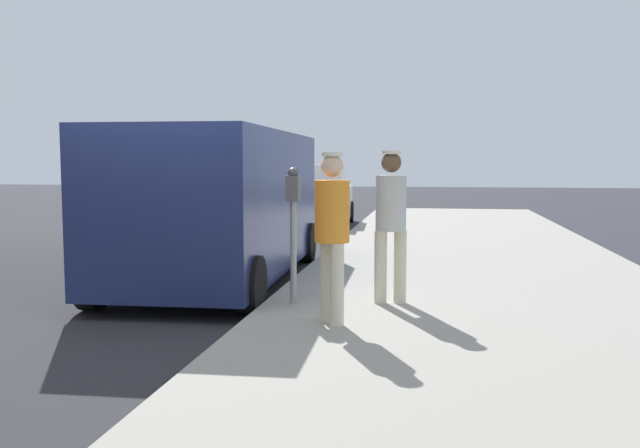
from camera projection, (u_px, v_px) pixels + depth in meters
name	position (u px, v px, depth m)	size (l,w,h in m)	color
ground_plane	(178.00, 313.00, 7.78)	(80.00, 80.00, 0.00)	#2D2D33
sidewalk_slab	(491.00, 318.00, 7.20)	(5.00, 32.00, 0.15)	#9E998E
parking_meter_near	(293.00, 212.00, 7.48)	(0.14, 0.18, 1.52)	gray
pedestrian_in_gray	(391.00, 216.00, 7.53)	(0.36, 0.34, 1.70)	beige
pedestrian_in_orange	(332.00, 226.00, 6.57)	(0.34, 0.34, 1.67)	beige
parked_van	(220.00, 202.00, 9.72)	(2.27, 5.26, 2.15)	navy
parked_sedan_ahead	(313.00, 199.00, 17.91)	(2.17, 4.50, 1.65)	white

